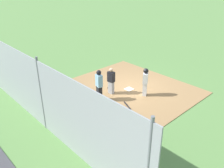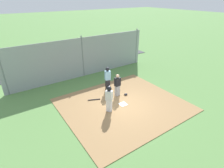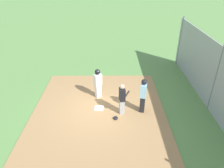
{
  "view_description": "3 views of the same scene",
  "coord_description": "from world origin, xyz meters",
  "px_view_note": "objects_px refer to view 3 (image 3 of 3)",
  "views": [
    {
      "loc": [
        8.4,
        -9.28,
        6.4
      ],
      "look_at": [
        -0.11,
        -1.28,
        0.76
      ],
      "focal_mm": 37.98,
      "sensor_mm": 36.0,
      "label": 1
    },
    {
      "loc": [
        5.89,
        7.41,
        6.18
      ],
      "look_at": [
        -0.14,
        -1.43,
        0.82
      ],
      "focal_mm": 28.77,
      "sensor_mm": 36.0,
      "label": 2
    },
    {
      "loc": [
        -8.6,
        -0.6,
        6.18
      ],
      "look_at": [
        0.73,
        -0.65,
        1.0
      ],
      "focal_mm": 33.85,
      "sensor_mm": 36.0,
      "label": 3
    }
  ],
  "objects_px": {
    "runner": "(98,82)",
    "catcher_mask": "(116,118)",
    "baseball_bat": "(127,94)",
    "catcher": "(122,99)",
    "umpire": "(143,95)",
    "home_plate": "(99,108)"
  },
  "relations": [
    {
      "from": "umpire",
      "to": "catcher_mask",
      "type": "height_order",
      "value": "umpire"
    },
    {
      "from": "catcher",
      "to": "baseball_bat",
      "type": "height_order",
      "value": "catcher"
    },
    {
      "from": "home_plate",
      "to": "catcher_mask",
      "type": "xyz_separation_m",
      "value": [
        -0.85,
        -0.81,
        0.05
      ]
    },
    {
      "from": "home_plate",
      "to": "catcher",
      "type": "relative_size",
      "value": 0.28
    },
    {
      "from": "runner",
      "to": "baseball_bat",
      "type": "relative_size",
      "value": 2.02
    },
    {
      "from": "baseball_bat",
      "to": "home_plate",
      "type": "bearing_deg",
      "value": 152.74
    },
    {
      "from": "catcher_mask",
      "to": "baseball_bat",
      "type": "bearing_deg",
      "value": -17.48
    },
    {
      "from": "runner",
      "to": "catcher_mask",
      "type": "bearing_deg",
      "value": -9.64
    },
    {
      "from": "catcher",
      "to": "umpire",
      "type": "bearing_deg",
      "value": -179.04
    },
    {
      "from": "umpire",
      "to": "home_plate",
      "type": "bearing_deg",
      "value": 8.02
    },
    {
      "from": "home_plate",
      "to": "baseball_bat",
      "type": "bearing_deg",
      "value": -49.8
    },
    {
      "from": "umpire",
      "to": "runner",
      "type": "relative_size",
      "value": 1.07
    },
    {
      "from": "catcher",
      "to": "catcher_mask",
      "type": "xyz_separation_m",
      "value": [
        -0.49,
        0.3,
        -0.74
      ]
    },
    {
      "from": "runner",
      "to": "catcher_mask",
      "type": "xyz_separation_m",
      "value": [
        -1.95,
        -0.9,
        -0.86
      ]
    },
    {
      "from": "home_plate",
      "to": "catcher",
      "type": "height_order",
      "value": "catcher"
    },
    {
      "from": "umpire",
      "to": "catcher_mask",
      "type": "bearing_deg",
      "value": 39.91
    },
    {
      "from": "runner",
      "to": "home_plate",
      "type": "bearing_deg",
      "value": -29.89
    },
    {
      "from": "catcher",
      "to": "umpire",
      "type": "xyz_separation_m",
      "value": [
        0.13,
        -0.99,
        0.12
      ]
    },
    {
      "from": "umpire",
      "to": "runner",
      "type": "distance_m",
      "value": 2.56
    },
    {
      "from": "catcher_mask",
      "to": "home_plate",
      "type": "bearing_deg",
      "value": 43.67
    },
    {
      "from": "umpire",
      "to": "runner",
      "type": "bearing_deg",
      "value": -16.91
    },
    {
      "from": "home_plate",
      "to": "umpire",
      "type": "distance_m",
      "value": 2.3
    }
  ]
}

